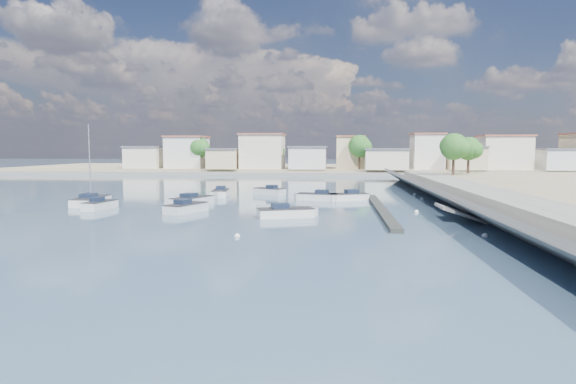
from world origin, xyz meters
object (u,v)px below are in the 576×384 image
object	(u,v)px
motorboat_f	(268,191)
motorboat_g	(220,193)
motorboat_h	(288,213)
sailboat	(92,200)
motorboat_d	(346,197)
motorboat_b	(188,208)
motorboat_a	(101,205)
motorboat_c	(316,197)
motorboat_e	(194,201)

from	to	relation	value
motorboat_f	motorboat_g	world-z (taller)	same
motorboat_h	sailboat	distance (m)	24.17
motorboat_g	motorboat_d	bearing A→B (deg)	-11.28
motorboat_b	motorboat_h	xyz separation A→B (m)	(10.19, -2.76, 0.00)
motorboat_d	sailboat	bearing A→B (deg)	-166.63
motorboat_d	motorboat_g	size ratio (longest dim) A/B	0.95
motorboat_f	motorboat_h	xyz separation A→B (m)	(4.90, -21.58, 0.00)
sailboat	motorboat_b	bearing A→B (deg)	-22.75
motorboat_a	motorboat_g	world-z (taller)	same
motorboat_a	motorboat_f	distance (m)	22.97
motorboat_d	motorboat_f	distance (m)	12.40
motorboat_g	sailboat	bearing A→B (deg)	-140.81
motorboat_c	motorboat_f	size ratio (longest dim) A/B	1.18
motorboat_c	motorboat_e	bearing A→B (deg)	-158.25
motorboat_g	motorboat_h	world-z (taller)	same
motorboat_e	motorboat_a	bearing A→B (deg)	-147.50
motorboat_c	motorboat_f	distance (m)	9.76
motorboat_a	sailboat	xyz separation A→B (m)	(-3.09, 4.03, 0.03)
motorboat_a	motorboat_e	size ratio (longest dim) A/B	0.77
motorboat_c	motorboat_g	distance (m)	12.96
motorboat_b	motorboat_a	bearing A→B (deg)	172.51
motorboat_b	motorboat_c	size ratio (longest dim) A/B	0.95
motorboat_h	motorboat_a	bearing A→B (deg)	168.48
motorboat_g	motorboat_h	distance (m)	20.87
motorboat_a	motorboat_h	xyz separation A→B (m)	(19.70, -4.01, -0.00)
motorboat_c	motorboat_g	xyz separation A→B (m)	(-12.51, 3.40, 0.00)
motorboat_e	sailboat	xyz separation A→B (m)	(-11.26, -1.17, 0.03)
motorboat_h	motorboat_f	bearing A→B (deg)	102.78
motorboat_a	motorboat_g	xyz separation A→B (m)	(9.08, 13.96, 0.00)
motorboat_a	motorboat_d	xyz separation A→B (m)	(25.16, 10.75, -0.00)
motorboat_c	motorboat_h	bearing A→B (deg)	-97.39
motorboat_d	sailboat	distance (m)	29.04
motorboat_e	motorboat_g	world-z (taller)	same
motorboat_b	motorboat_c	xyz separation A→B (m)	(12.08, 11.81, 0.00)
motorboat_c	sailboat	size ratio (longest dim) A/B	0.62
motorboat_c	motorboat_d	distance (m)	3.58
motorboat_f	motorboat_d	bearing A→B (deg)	-33.36
sailboat	motorboat_e	bearing A→B (deg)	5.94
motorboat_b	motorboat_f	world-z (taller)	same
sailboat	motorboat_a	bearing A→B (deg)	-52.54
motorboat_a	motorboat_g	size ratio (longest dim) A/B	0.83
motorboat_e	sailboat	bearing A→B (deg)	-174.06
motorboat_a	motorboat_f	bearing A→B (deg)	49.88
motorboat_g	motorboat_h	bearing A→B (deg)	-59.42
motorboat_d	motorboat_g	bearing A→B (deg)	168.72
motorboat_f	sailboat	bearing A→B (deg)	-142.89
motorboat_e	motorboat_g	bearing A→B (deg)	84.04
motorboat_c	sailboat	xyz separation A→B (m)	(-24.68, -6.53, 0.03)
motorboat_c	motorboat_e	size ratio (longest dim) A/B	0.92
motorboat_e	sailboat	size ratio (longest dim) A/B	0.67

